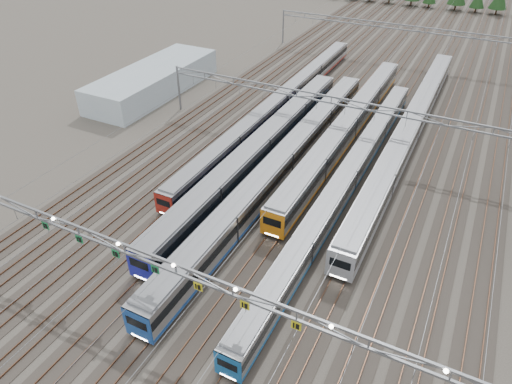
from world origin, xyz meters
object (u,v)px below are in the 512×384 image
at_px(train_a, 280,103).
at_px(gantry_mid, 331,106).
at_px(train_b, 260,149).
at_px(west_shed, 154,80).
at_px(train_f, 409,130).
at_px(gantry_near, 175,271).
at_px(train_e, 347,179).
at_px(train_d, 347,127).
at_px(train_c, 282,163).
at_px(gantry_far, 398,31).

distance_m(train_a, gantry_mid, 13.72).
bearing_deg(train_b, west_shed, 154.06).
xyz_separation_m(train_f, gantry_near, (-11.30, -46.12, 4.85)).
bearing_deg(train_b, train_e, -5.53).
bearing_deg(gantry_mid, train_d, 47.16).
relative_size(train_d, train_e, 0.88).
relative_size(train_b, train_c, 0.88).
xyz_separation_m(train_d, west_shed, (-39.33, 2.00, 0.15)).
height_order(train_c, gantry_mid, gantry_mid).
relative_size(train_e, west_shed, 2.11).
bearing_deg(gantry_far, train_e, -83.20).
bearing_deg(train_d, train_b, -125.22).
relative_size(train_a, west_shed, 2.27).
bearing_deg(gantry_mid, gantry_far, 90.00).
xyz_separation_m(train_f, gantry_far, (-11.25, 39.00, 4.15)).
relative_size(train_a, gantry_near, 1.21).
height_order(train_a, gantry_near, gantry_near).
bearing_deg(train_e, gantry_near, -103.42).
xyz_separation_m(gantry_mid, gantry_far, (0.00, 45.00, 0.00)).
xyz_separation_m(gantry_near, west_shed, (-37.03, 44.55, -4.70)).
height_order(train_e, gantry_near, gantry_near).
relative_size(train_a, train_b, 1.25).
xyz_separation_m(train_f, gantry_mid, (-11.25, -6.00, 4.15)).
relative_size(train_b, gantry_mid, 0.97).
xyz_separation_m(train_b, gantry_near, (6.70, -29.80, 4.78)).
relative_size(train_a, train_c, 1.09).
height_order(train_c, train_d, train_c).
height_order(train_b, train_f, train_b).
xyz_separation_m(train_b, gantry_mid, (6.75, 10.32, 4.08)).
distance_m(train_a, train_b, 17.41).
xyz_separation_m(gantry_far, west_shed, (-37.08, -40.57, -4.00)).
bearing_deg(train_a, train_d, -16.78).
height_order(gantry_near, gantry_mid, gantry_near).
xyz_separation_m(train_a, train_b, (4.50, -16.82, 0.32)).
height_order(gantry_mid, west_shed, gantry_mid).
bearing_deg(west_shed, train_f, 1.86).
xyz_separation_m(train_d, train_f, (9.00, 3.57, -0.01)).
distance_m(train_b, train_e, 13.57).
bearing_deg(train_e, train_a, 134.80).
bearing_deg(train_c, train_a, 115.47).
height_order(train_b, train_d, train_b).
bearing_deg(train_c, train_b, 155.25).
xyz_separation_m(train_e, train_f, (4.50, 17.63, 0.31)).
distance_m(gantry_near, gantry_far, 85.12).
distance_m(train_e, gantry_near, 29.74).
bearing_deg(train_e, gantry_mid, 120.13).
distance_m(gantry_mid, gantry_far, 45.00).
distance_m(train_b, train_c, 4.96).
relative_size(train_f, gantry_near, 1.22).
height_order(train_e, gantry_mid, gantry_mid).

